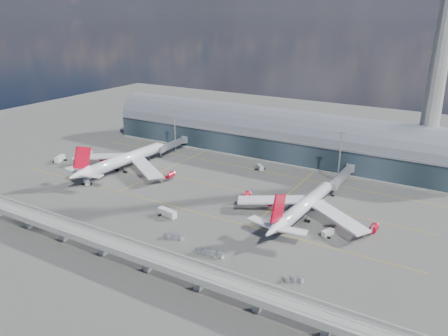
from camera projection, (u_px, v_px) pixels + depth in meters
The scene contains 20 objects.
ground at pixel (192, 199), 197.07m from camera, with size 500.00×500.00×0.00m, color #474744.
taxi_lines at pixel (218, 184), 214.98m from camera, with size 200.00×80.12×0.01m.
terminal at pixel (267, 136), 256.44m from camera, with size 200.00×30.00×28.00m.
control_tower at pixel (437, 75), 206.21m from camera, with size 19.00×19.00×103.00m.
guideway at pixel (102, 241), 150.71m from camera, with size 220.00×8.50×7.20m.
floodlight_mast_left at pixel (175, 129), 260.98m from camera, with size 3.00×0.70×25.70m.
floodlight_mast_right at pixel (340, 156), 213.10m from camera, with size 3.00×0.70×25.70m.
airliner_left at pixel (122, 160), 230.55m from camera, with size 65.05×68.33×20.83m.
airliner_right at pixel (303, 207), 177.32m from camera, with size 59.49×62.18×19.72m.
jet_bridge_left at pixel (174, 144), 262.10m from camera, with size 4.40×28.00×7.25m.
jet_bridge_right at pixel (343, 176), 211.19m from camera, with size 4.40×32.00×7.25m.
service_truck_0 at pixel (60, 159), 246.21m from camera, with size 5.58×8.44×3.33m.
service_truck_1 at pixel (87, 182), 213.16m from camera, with size 5.10×4.09×2.69m.
service_truck_2 at pixel (167, 213), 180.03m from camera, with size 9.28×4.04×3.25m.
service_truck_3 at pixel (328, 233), 164.57m from camera, with size 3.77×5.56×2.51m.
service_truck_4 at pixel (319, 204), 188.59m from camera, with size 3.73×5.97×3.22m.
service_truck_5 at pixel (260, 167), 233.48m from camera, with size 5.50×5.43×2.70m.
cargo_train_0 at pixel (174, 237), 162.68m from camera, with size 7.92×3.69×1.74m.
cargo_train_1 at pixel (210, 253), 151.54m from camera, with size 10.89×3.36×1.79m.
cargo_train_2 at pixel (293, 279), 137.01m from camera, with size 6.66×3.86×1.48m.
Camera 1 is at (104.26, -148.27, 79.95)m, focal length 35.00 mm.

